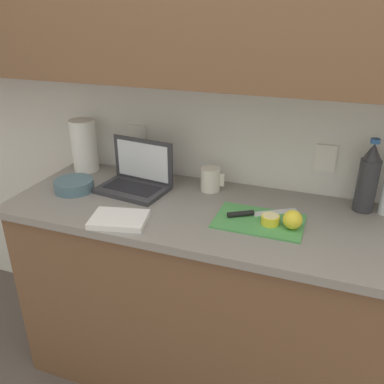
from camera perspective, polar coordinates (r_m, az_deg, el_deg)
The scene contains 12 objects.
wall_back at distance 1.72m, azimuth 15.27°, elevation 18.64°, with size 5.20×0.38×2.60m.
counter_unit at distance 1.92m, azimuth 11.43°, elevation -16.07°, with size 2.33×0.64×0.93m.
laptop at distance 1.92m, azimuth -7.78°, elevation 2.03°, with size 0.34×0.25×0.23m.
cutting_board at distance 1.65m, azimuth 9.39°, elevation -4.05°, with size 0.35×0.23×0.01m, color #4C9E51.
knife at distance 1.68m, azimuth 8.20°, elevation -2.98°, with size 0.27×0.19×0.02m.
lemon_half_cut at distance 1.62m, azimuth 10.93°, elevation -3.82°, with size 0.07×0.07×0.04m.
lemon_whole_beside at distance 1.60m, azimuth 13.93°, elevation -3.79°, with size 0.07×0.07×0.07m.
bottle_oil_tall at distance 1.81m, azimuth 23.48°, elevation 1.75°, with size 0.08×0.08×0.31m.
measuring_cup at distance 1.89m, azimuth 2.63°, elevation 1.81°, with size 0.11×0.09×0.11m.
bowl_white at distance 1.97m, azimuth -16.23°, elevation 0.92°, with size 0.18×0.18×0.05m.
paper_towel_roll at distance 2.17m, azimuth -14.88°, elevation 6.32°, with size 0.13×0.13×0.27m.
dish_towel at distance 1.65m, azimuth -10.21°, elevation -3.80°, with size 0.22×0.16×0.02m, color white.
Camera 1 is at (0.17, -1.46, 1.72)m, focal length 38.00 mm.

